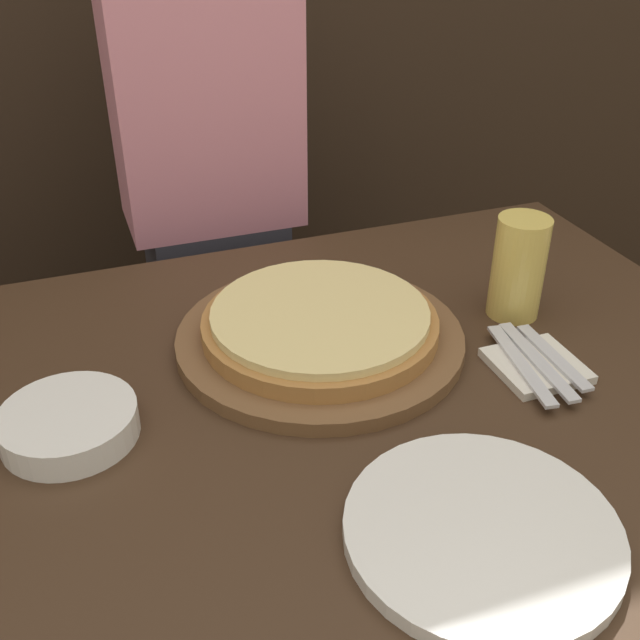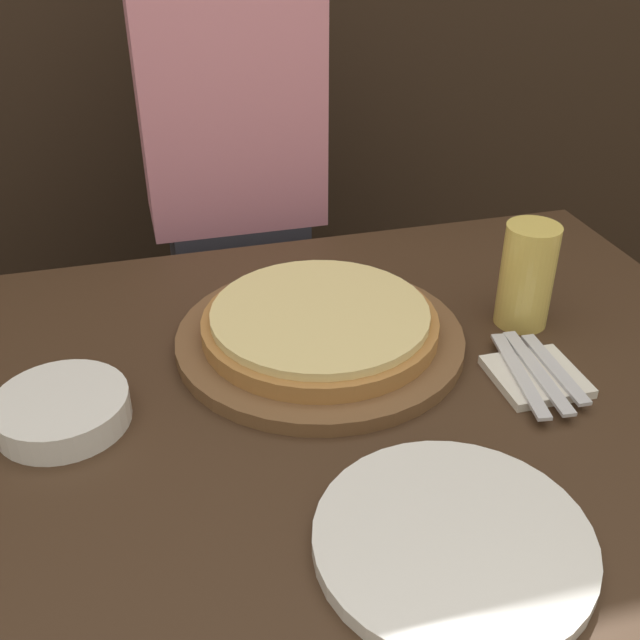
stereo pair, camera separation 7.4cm
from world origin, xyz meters
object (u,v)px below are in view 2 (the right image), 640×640
object	(u,v)px
side_bowl	(62,410)
dinner_plate	(453,541)
diner_person	(237,242)
dinner_knife	(537,371)
beer_glass	(527,271)
spoon	(554,368)
pizza_on_board	(320,330)
fork	(519,374)

from	to	relation	value
side_bowl	dinner_plate	bearing A→B (deg)	-39.02
dinner_plate	diner_person	size ratio (longest dim) A/B	0.20
side_bowl	dinner_knife	size ratio (longest dim) A/B	0.86
beer_glass	diner_person	world-z (taller)	diner_person
spoon	diner_person	bearing A→B (deg)	114.09
diner_person	beer_glass	bearing A→B (deg)	-58.85
pizza_on_board	beer_glass	distance (m)	0.30
diner_person	dinner_knife	bearing A→B (deg)	-67.70
beer_glass	fork	bearing A→B (deg)	-118.62
beer_glass	fork	xyz separation A→B (m)	(-0.07, -0.14, -0.07)
pizza_on_board	beer_glass	world-z (taller)	beer_glass
pizza_on_board	dinner_plate	size ratio (longest dim) A/B	1.44
beer_glass	diner_person	xyz separation A→B (m)	(-0.33, 0.54, -0.16)
pizza_on_board	dinner_plate	distance (m)	0.38
diner_person	side_bowl	bearing A→B (deg)	-116.90
pizza_on_board	spoon	xyz separation A→B (m)	(0.27, -0.15, -0.01)
dinner_plate	dinner_knife	size ratio (longest dim) A/B	1.49
dinner_plate	spoon	world-z (taller)	dinner_plate
beer_glass	dinner_knife	size ratio (longest dim) A/B	0.82
dinner_plate	fork	xyz separation A→B (m)	(0.19, 0.23, 0.01)
beer_glass	diner_person	size ratio (longest dim) A/B	0.11
pizza_on_board	fork	world-z (taller)	pizza_on_board
pizza_on_board	dinner_knife	xyz separation A→B (m)	(0.25, -0.15, -0.01)
beer_glass	spoon	bearing A→B (deg)	-100.10
pizza_on_board	side_bowl	world-z (taller)	pizza_on_board
diner_person	dinner_plate	bearing A→B (deg)	-86.08
spoon	diner_person	size ratio (longest dim) A/B	0.11
pizza_on_board	dinner_plate	xyz separation A→B (m)	(0.03, -0.38, -0.02)
fork	dinner_knife	distance (m)	0.03
beer_glass	dinner_knife	xyz separation A→B (m)	(-0.05, -0.14, -0.07)
beer_glass	side_bowl	bearing A→B (deg)	-174.19
pizza_on_board	spoon	size ratio (longest dim) A/B	2.53
dinner_plate	diner_person	distance (m)	0.91
spoon	side_bowl	bearing A→B (deg)	173.31
pizza_on_board	dinner_knife	size ratio (longest dim) A/B	2.14
side_bowl	spoon	bearing A→B (deg)	-6.69
dinner_knife	diner_person	xyz separation A→B (m)	(-0.28, 0.68, -0.10)
diner_person	fork	bearing A→B (deg)	-69.53
dinner_plate	dinner_knife	distance (m)	0.31
beer_glass	dinner_plate	world-z (taller)	beer_glass
spoon	dinner_plate	bearing A→B (deg)	-136.62
beer_glass	spoon	world-z (taller)	beer_glass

